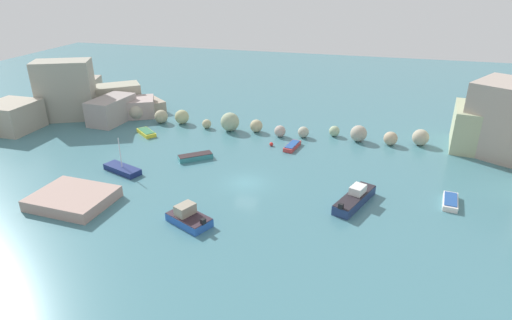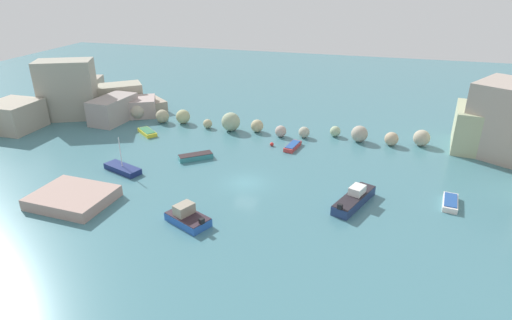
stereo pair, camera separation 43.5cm
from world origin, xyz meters
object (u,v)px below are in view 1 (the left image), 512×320
at_px(moored_boat_0, 122,169).
at_px(moored_boat_5, 195,157).
at_px(moored_boat_3, 188,217).
at_px(moored_boat_4, 355,198).
at_px(channel_buoy, 271,144).
at_px(moored_boat_2, 292,146).
at_px(moored_boat_6, 450,201).
at_px(stone_dock, 73,198).
at_px(moored_boat_1, 146,132).

xyz_separation_m(moored_boat_0, moored_boat_5, (6.69, 5.55, -0.01)).
distance_m(moored_boat_3, moored_boat_4, 16.39).
bearing_deg(moored_boat_3, moored_boat_0, -9.00).
relative_size(channel_buoy, moored_boat_5, 0.12).
distance_m(moored_boat_0, moored_boat_2, 21.35).
height_order(moored_boat_2, moored_boat_4, moored_boat_4).
xyz_separation_m(channel_buoy, moored_boat_6, (20.72, -10.19, 0.04)).
bearing_deg(moored_boat_0, moored_boat_2, -124.81).
relative_size(stone_dock, moored_boat_0, 1.46).
relative_size(moored_boat_2, moored_boat_4, 0.56).
height_order(channel_buoy, moored_boat_6, moored_boat_6).
bearing_deg(moored_boat_2, stone_dock, -32.58).
distance_m(stone_dock, moored_boat_5, 15.26).
height_order(moored_boat_4, moored_boat_6, moored_boat_4).
relative_size(moored_boat_1, moored_boat_2, 1.02).
height_order(stone_dock, moored_boat_2, stone_dock).
bearing_deg(stone_dock, moored_boat_1, 97.66).
height_order(moored_boat_2, moored_boat_3, moored_boat_3).
bearing_deg(moored_boat_3, stone_dock, 24.09).
distance_m(moored_boat_0, moored_boat_1, 12.27).
bearing_deg(moored_boat_5, moored_boat_2, 173.46).
relative_size(stone_dock, channel_buoy, 14.63).
relative_size(channel_buoy, moored_boat_4, 0.08).
xyz_separation_m(stone_dock, moored_boat_0, (0.76, 7.76, -0.23)).
relative_size(channel_buoy, moored_boat_6, 0.14).
height_order(moored_boat_0, moored_boat_5, moored_boat_0).
distance_m(stone_dock, moored_boat_4, 27.97).
height_order(stone_dock, moored_boat_0, moored_boat_0).
height_order(moored_boat_1, moored_boat_5, moored_boat_5).
bearing_deg(moored_boat_2, channel_buoy, -79.56).
xyz_separation_m(stone_dock, moored_boat_3, (12.51, -0.30, 0.04)).
distance_m(moored_boat_1, moored_boat_4, 32.01).
bearing_deg(moored_boat_4, moored_boat_2, 56.14).
distance_m(moored_boat_5, moored_boat_6, 28.90).
relative_size(stone_dock, moored_boat_1, 1.96).
relative_size(moored_boat_1, moored_boat_3, 0.80).
bearing_deg(moored_boat_1, moored_boat_5, -172.51).
xyz_separation_m(moored_boat_2, moored_boat_4, (8.76, -12.67, 0.34)).
bearing_deg(moored_boat_2, moored_boat_3, -6.00).
bearing_deg(channel_buoy, stone_dock, -127.62).
relative_size(moored_boat_3, moored_boat_4, 0.70).
height_order(moored_boat_0, moored_boat_1, moored_boat_0).
relative_size(stone_dock, moored_boat_6, 2.02).
xyz_separation_m(moored_boat_0, moored_boat_4, (26.22, -0.37, 0.27)).
xyz_separation_m(moored_boat_0, moored_boat_1, (-3.39, 11.79, -0.06)).
bearing_deg(moored_boat_4, moored_boat_3, 139.43).
bearing_deg(channel_buoy, moored_boat_6, -26.18).
relative_size(stone_dock, moored_boat_4, 1.11).
bearing_deg(moored_boat_6, moored_boat_4, -67.37).
bearing_deg(moored_boat_0, moored_boat_6, -156.63).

